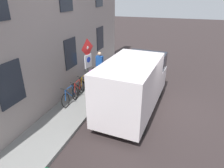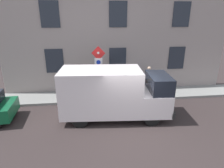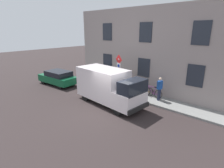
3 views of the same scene
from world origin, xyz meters
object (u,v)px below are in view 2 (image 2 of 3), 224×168
at_px(bicycle_purple, 137,86).
at_px(bicycle_orange, 125,86).
at_px(pedestrian, 149,79).
at_px(litter_bin, 120,91).
at_px(delivery_van, 113,92).
at_px(sign_post_stacked, 99,66).
at_px(bicycle_red, 113,87).
at_px(bicycle_blue, 100,87).

height_order(bicycle_purple, bicycle_orange, same).
relative_size(pedestrian, litter_bin, 1.91).
bearing_deg(pedestrian, litter_bin, 20.95).
relative_size(delivery_van, bicycle_orange, 3.19).
xyz_separation_m(sign_post_stacked, bicycle_orange, (1.05, -1.72, -1.69)).
bearing_deg(pedestrian, bicycle_red, -4.12).
xyz_separation_m(bicycle_red, pedestrian, (-0.26, -2.29, 0.56)).
relative_size(sign_post_stacked, bicycle_red, 1.78).
relative_size(bicycle_purple, pedestrian, 1.00).
bearing_deg(bicycle_orange, bicycle_blue, -1.13).
height_order(sign_post_stacked, bicycle_orange, sign_post_stacked).
bearing_deg(bicycle_blue, bicycle_orange, 179.11).
bearing_deg(bicycle_red, sign_post_stacked, 41.87).
relative_size(bicycle_red, pedestrian, 1.00).
relative_size(delivery_van, litter_bin, 6.07).
bearing_deg(litter_bin, bicycle_blue, 51.86).
xyz_separation_m(sign_post_stacked, bicycle_purple, (1.05, -2.52, -1.69)).
bearing_deg(litter_bin, sign_post_stacked, 96.08).
relative_size(sign_post_stacked, bicycle_blue, 1.78).
bearing_deg(pedestrian, delivery_van, 48.24).
height_order(bicycle_red, pedestrian, pedestrian).
xyz_separation_m(bicycle_purple, litter_bin, (-0.91, 1.24, 0.08)).
xyz_separation_m(bicycle_red, litter_bin, (-0.91, -0.36, 0.08)).
relative_size(bicycle_orange, bicycle_blue, 1.00).
bearing_deg(delivery_van, bicycle_orange, 73.51).
bearing_deg(delivery_van, bicycle_purple, 61.24).
height_order(bicycle_purple, bicycle_blue, same).
bearing_deg(delivery_van, bicycle_red, 88.10).
xyz_separation_m(sign_post_stacked, delivery_van, (-1.91, -0.61, -0.86)).
relative_size(sign_post_stacked, litter_bin, 3.39).
distance_m(delivery_van, litter_bin, 2.28).
distance_m(bicycle_red, pedestrian, 2.37).
height_order(bicycle_purple, litter_bin, litter_bin).
bearing_deg(bicycle_blue, bicycle_purple, 179.13).
height_order(sign_post_stacked, delivery_van, sign_post_stacked).
height_order(bicycle_red, litter_bin, litter_bin).
xyz_separation_m(bicycle_purple, bicycle_blue, (-0.00, 2.40, 0.00)).
distance_m(bicycle_orange, bicycle_red, 0.80).
bearing_deg(bicycle_purple, sign_post_stacked, 28.51).
bearing_deg(bicycle_orange, pedestrian, 169.03).
bearing_deg(bicycle_orange, sign_post_stacked, 30.15).
height_order(delivery_van, litter_bin, delivery_van).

